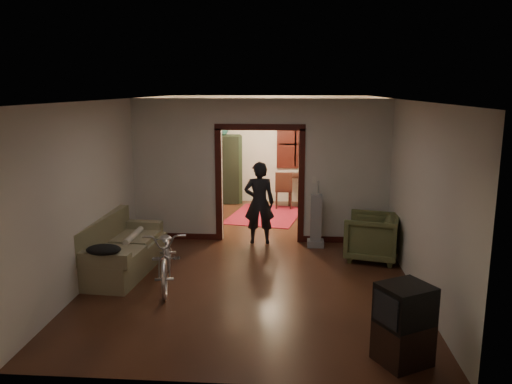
# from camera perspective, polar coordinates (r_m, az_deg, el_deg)

# --- Properties ---
(floor) EXTENTS (5.00, 8.50, 0.01)m
(floor) POSITION_cam_1_polar(r_m,az_deg,el_deg) (9.36, 0.14, -6.83)
(floor) COLOR black
(floor) RESTS_ON ground
(ceiling) EXTENTS (5.00, 8.50, 0.01)m
(ceiling) POSITION_cam_1_polar(r_m,az_deg,el_deg) (8.87, 0.15, 10.57)
(ceiling) COLOR white
(ceiling) RESTS_ON floor
(wall_back) EXTENTS (5.00, 0.02, 2.80)m
(wall_back) POSITION_cam_1_polar(r_m,az_deg,el_deg) (13.21, 1.47, 4.89)
(wall_back) COLOR beige
(wall_back) RESTS_ON floor
(wall_left) EXTENTS (0.02, 8.50, 2.80)m
(wall_left) POSITION_cam_1_polar(r_m,az_deg,el_deg) (9.52, -15.05, 1.78)
(wall_left) COLOR beige
(wall_left) RESTS_ON floor
(wall_right) EXTENTS (0.02, 8.50, 2.80)m
(wall_right) POSITION_cam_1_polar(r_m,az_deg,el_deg) (9.18, 15.91, 1.37)
(wall_right) COLOR beige
(wall_right) RESTS_ON floor
(partition_wall) EXTENTS (5.00, 0.14, 2.80)m
(partition_wall) POSITION_cam_1_polar(r_m,az_deg,el_deg) (9.75, 0.46, 2.41)
(partition_wall) COLOR beige
(partition_wall) RESTS_ON floor
(door_casing) EXTENTS (1.74, 0.20, 2.32)m
(door_casing) POSITION_cam_1_polar(r_m,az_deg,el_deg) (9.80, 0.45, 0.68)
(door_casing) COLOR black
(door_casing) RESTS_ON floor
(far_window) EXTENTS (0.98, 0.06, 1.28)m
(far_window) POSITION_cam_1_polar(r_m,az_deg,el_deg) (13.14, 4.52, 5.47)
(far_window) COLOR black
(far_window) RESTS_ON wall_back
(chandelier) EXTENTS (0.24, 0.24, 0.24)m
(chandelier) POSITION_cam_1_polar(r_m,az_deg,el_deg) (11.38, 1.05, 8.58)
(chandelier) COLOR #FFE0A5
(chandelier) RESTS_ON ceiling
(light_switch) EXTENTS (0.08, 0.01, 0.12)m
(light_switch) POSITION_cam_1_polar(r_m,az_deg,el_deg) (9.69, 6.64, 1.37)
(light_switch) COLOR silver
(light_switch) RESTS_ON partition_wall
(sofa) EXTENTS (1.04, 2.03, 0.90)m
(sofa) POSITION_cam_1_polar(r_m,az_deg,el_deg) (8.55, -15.06, -5.90)
(sofa) COLOR #736E4C
(sofa) RESTS_ON floor
(rolled_paper) EXTENTS (0.10, 0.83, 0.10)m
(rolled_paper) POSITION_cam_1_polar(r_m,az_deg,el_deg) (8.76, -13.83, -4.86)
(rolled_paper) COLOR beige
(rolled_paper) RESTS_ON sofa
(jacket) EXTENTS (0.51, 0.38, 0.15)m
(jacket) POSITION_cam_1_polar(r_m,az_deg,el_deg) (7.65, -17.03, -6.32)
(jacket) COLOR black
(jacket) RESTS_ON sofa
(bicycle) EXTENTS (0.97, 1.86, 0.93)m
(bicycle) POSITION_cam_1_polar(r_m,az_deg,el_deg) (7.88, -10.16, -7.09)
(bicycle) COLOR silver
(bicycle) RESTS_ON floor
(armchair) EXTENTS (1.09, 1.08, 0.82)m
(armchair) POSITION_cam_1_polar(r_m,az_deg,el_deg) (9.08, 13.08, -5.02)
(armchair) COLOR #515731
(armchair) RESTS_ON floor
(tv_stand) EXTENTS (0.69, 0.68, 0.48)m
(tv_stand) POSITION_cam_1_polar(r_m,az_deg,el_deg) (5.98, 16.43, -16.14)
(tv_stand) COLOR black
(tv_stand) RESTS_ON floor
(crt_tv) EXTENTS (0.69, 0.67, 0.45)m
(crt_tv) POSITION_cam_1_polar(r_m,az_deg,el_deg) (5.79, 16.68, -12.27)
(crt_tv) COLOR black
(crt_tv) RESTS_ON tv_stand
(vacuum) EXTENTS (0.37, 0.32, 1.03)m
(vacuum) POSITION_cam_1_polar(r_m,az_deg,el_deg) (9.58, 6.87, -3.27)
(vacuum) COLOR gray
(vacuum) RESTS_ON floor
(person) EXTENTS (0.61, 0.43, 1.62)m
(person) POSITION_cam_1_polar(r_m,az_deg,el_deg) (9.68, 0.37, -1.24)
(person) COLOR black
(person) RESTS_ON floor
(oriental_rug) EXTENTS (1.93, 2.32, 0.02)m
(oriental_rug) POSITION_cam_1_polar(r_m,az_deg,el_deg) (11.94, 1.07, -2.67)
(oriental_rug) COLOR maroon
(oriental_rug) RESTS_ON floor
(locker) EXTENTS (1.00, 0.73, 1.79)m
(locker) POSITION_cam_1_polar(r_m,az_deg,el_deg) (13.15, -3.71, 2.62)
(locker) COLOR black
(locker) RESTS_ON floor
(globe) EXTENTS (0.25, 0.25, 0.25)m
(globe) POSITION_cam_1_polar(r_m,az_deg,el_deg) (13.03, -3.77, 7.16)
(globe) COLOR #1E5972
(globe) RESTS_ON locker
(desk) EXTENTS (1.11, 0.67, 0.79)m
(desk) POSITION_cam_1_polar(r_m,az_deg,el_deg) (13.00, 5.98, 0.22)
(desk) COLOR black
(desk) RESTS_ON floor
(desk_chair) EXTENTS (0.52, 0.52, 0.95)m
(desk_chair) POSITION_cam_1_polar(r_m,az_deg,el_deg) (12.60, 3.19, 0.26)
(desk_chair) COLOR black
(desk_chair) RESTS_ON floor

